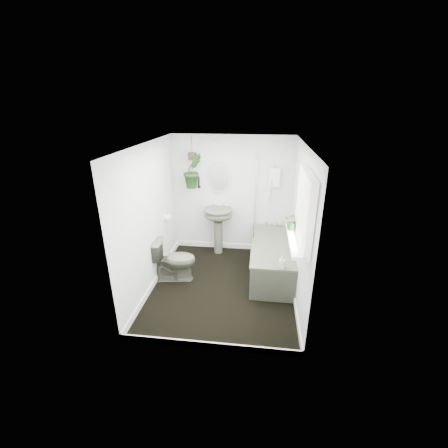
# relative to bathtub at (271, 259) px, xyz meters

# --- Properties ---
(floor) EXTENTS (2.30, 2.80, 0.02)m
(floor) POSITION_rel_bathtub_xyz_m (-0.80, -0.50, -0.30)
(floor) COLOR black
(floor) RESTS_ON ground
(ceiling) EXTENTS (2.30, 2.80, 0.02)m
(ceiling) POSITION_rel_bathtub_xyz_m (-0.80, -0.50, 2.02)
(ceiling) COLOR white
(ceiling) RESTS_ON ground
(wall_back) EXTENTS (2.30, 0.02, 2.30)m
(wall_back) POSITION_rel_bathtub_xyz_m (-0.80, 0.91, 0.86)
(wall_back) COLOR white
(wall_back) RESTS_ON ground
(wall_front) EXTENTS (2.30, 0.02, 2.30)m
(wall_front) POSITION_rel_bathtub_xyz_m (-0.80, -1.91, 0.86)
(wall_front) COLOR white
(wall_front) RESTS_ON ground
(wall_left) EXTENTS (0.02, 2.80, 2.30)m
(wall_left) POSITION_rel_bathtub_xyz_m (-1.96, -0.50, 0.86)
(wall_left) COLOR white
(wall_left) RESTS_ON ground
(wall_right) EXTENTS (0.02, 2.80, 2.30)m
(wall_right) POSITION_rel_bathtub_xyz_m (0.36, -0.50, 0.86)
(wall_right) COLOR white
(wall_right) RESTS_ON ground
(skirting) EXTENTS (2.30, 2.80, 0.10)m
(skirting) POSITION_rel_bathtub_xyz_m (-0.80, -0.50, -0.24)
(skirting) COLOR white
(skirting) RESTS_ON floor
(bathtub) EXTENTS (0.72, 1.72, 0.58)m
(bathtub) POSITION_rel_bathtub_xyz_m (0.00, 0.00, 0.00)
(bathtub) COLOR #505343
(bathtub) RESTS_ON floor
(bath_screen) EXTENTS (0.04, 0.72, 1.40)m
(bath_screen) POSITION_rel_bathtub_xyz_m (-0.33, 0.49, 0.99)
(bath_screen) COLOR silver
(bath_screen) RESTS_ON bathtub
(shower_box) EXTENTS (0.20, 0.10, 0.35)m
(shower_box) POSITION_rel_bathtub_xyz_m (0.00, 0.84, 1.26)
(shower_box) COLOR white
(shower_box) RESTS_ON wall_back
(oval_mirror) EXTENTS (0.46, 0.03, 0.62)m
(oval_mirror) POSITION_rel_bathtub_xyz_m (-1.04, 0.87, 1.21)
(oval_mirror) COLOR #B6B196
(oval_mirror) RESTS_ON wall_back
(wall_sconce) EXTENTS (0.04, 0.04, 0.22)m
(wall_sconce) POSITION_rel_bathtub_xyz_m (-1.44, 0.86, 1.11)
(wall_sconce) COLOR black
(wall_sconce) RESTS_ON wall_back
(toilet_roll_holder) EXTENTS (0.11, 0.11, 0.11)m
(toilet_roll_holder) POSITION_rel_bathtub_xyz_m (-1.90, 0.20, 0.61)
(toilet_roll_holder) COLOR white
(toilet_roll_holder) RESTS_ON wall_left
(window_recess) EXTENTS (0.08, 1.00, 0.90)m
(window_recess) POSITION_rel_bathtub_xyz_m (0.29, -1.20, 1.36)
(window_recess) COLOR white
(window_recess) RESTS_ON wall_right
(window_sill) EXTENTS (0.18, 1.00, 0.04)m
(window_sill) POSITION_rel_bathtub_xyz_m (0.22, -1.20, 0.94)
(window_sill) COLOR white
(window_sill) RESTS_ON wall_right
(window_blinds) EXTENTS (0.01, 0.86, 0.76)m
(window_blinds) POSITION_rel_bathtub_xyz_m (0.24, -1.20, 1.36)
(window_blinds) COLOR white
(window_blinds) RESTS_ON wall_right
(toilet) EXTENTS (0.77, 0.50, 0.74)m
(toilet) POSITION_rel_bathtub_xyz_m (-1.65, -0.38, 0.08)
(toilet) COLOR #505343
(toilet) RESTS_ON floor
(pedestal_sink) EXTENTS (0.55, 0.47, 0.94)m
(pedestal_sink) POSITION_rel_bathtub_xyz_m (-1.04, 0.68, 0.18)
(pedestal_sink) COLOR #505343
(pedestal_sink) RESTS_ON floor
(sill_plant) EXTENTS (0.26, 0.24, 0.24)m
(sill_plant) POSITION_rel_bathtub_xyz_m (0.20, -0.91, 1.08)
(sill_plant) COLOR black
(sill_plant) RESTS_ON window_sill
(hanging_plant) EXTENTS (0.46, 0.44, 0.65)m
(hanging_plant) POSITION_rel_bathtub_xyz_m (-1.50, 0.64, 1.38)
(hanging_plant) COLOR black
(hanging_plant) RESTS_ON ceiling
(soap_bottle) EXTENTS (0.11, 0.11, 0.19)m
(soap_bottle) POSITION_rel_bathtub_xyz_m (0.11, -0.79, 0.39)
(soap_bottle) COLOR #322828
(soap_bottle) RESTS_ON bathtub
(hanging_pot) EXTENTS (0.16, 0.16, 0.12)m
(hanging_pot) POSITION_rel_bathtub_xyz_m (-1.50, 0.64, 1.65)
(hanging_pot) COLOR #2E2820
(hanging_pot) RESTS_ON ceiling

